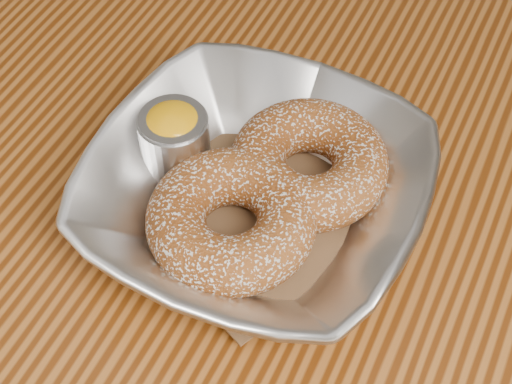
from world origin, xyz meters
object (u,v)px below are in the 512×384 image
at_px(ramekin, 175,140).
at_px(donut_back, 309,163).
at_px(table, 242,268).
at_px(donut_front, 231,220).
at_px(serving_bowl, 256,194).

bearing_deg(ramekin, donut_back, 16.74).
height_order(table, ramekin, ramekin).
bearing_deg(donut_front, donut_back, 68.24).
relative_size(serving_bowl, donut_back, 2.04).
relative_size(serving_bowl, donut_front, 2.00).
height_order(donut_front, ramekin, ramekin).
bearing_deg(serving_bowl, donut_front, -99.79).
xyz_separation_m(donut_back, donut_front, (-0.03, -0.07, 0.00)).
distance_m(table, donut_front, 0.14).
height_order(table, serving_bowl, serving_bowl).
height_order(table, donut_front, donut_front).
relative_size(donut_front, ramekin, 1.98).
bearing_deg(donut_front, ramekin, 148.29).
xyz_separation_m(table, donut_front, (0.02, -0.04, 0.13)).
height_order(donut_back, donut_front, same).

